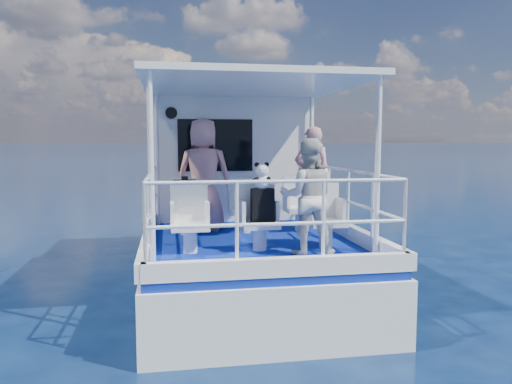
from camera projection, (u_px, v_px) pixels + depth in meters
ground at (247, 292)px, 7.70m from camera, size 2000.00×2000.00×0.00m
hull at (238, 275)px, 8.68m from camera, size 3.00×7.00×1.60m
deck at (238, 227)px, 8.59m from camera, size 2.90×6.90×0.10m
cabin at (229, 158)px, 9.75m from camera, size 2.85×2.00×2.20m
canopy at (249, 84)px, 7.19m from camera, size 3.00×3.20×0.08m
canopy_posts at (249, 163)px, 7.25m from camera, size 2.77×2.97×2.20m
railings at (253, 207)px, 6.99m from camera, size 2.84×3.59×1.00m
seat_port_fwd at (187, 222)px, 7.63m from camera, size 0.48×0.46×0.38m
seat_center_fwd at (245, 220)px, 7.78m from camera, size 0.48×0.46×0.38m
seat_stbd_fwd at (301, 219)px, 7.94m from camera, size 0.48×0.46×0.38m
seat_port_aft at (190, 238)px, 6.36m from camera, size 0.48×0.46×0.38m
seat_center_aft at (260, 236)px, 6.51m from camera, size 0.48×0.46×0.38m
seat_stbd_aft at (326, 234)px, 6.66m from camera, size 0.48×0.46×0.38m
passenger_port_fwd at (204, 175)px, 7.92m from camera, size 0.76×0.62×1.79m
passenger_stbd_fwd at (312, 176)px, 8.49m from camera, size 0.68×0.53×1.67m
passenger_stbd_aft at (308, 197)px, 6.21m from camera, size 0.81×0.69×1.45m
backpack_port at (185, 195)px, 7.56m from camera, size 0.35×0.19×0.45m
backpack_center at (262, 205)px, 6.42m from camera, size 0.29×0.16×0.43m
compact_camera at (185, 178)px, 7.55m from camera, size 0.10×0.06×0.06m
panda at (262, 176)px, 6.36m from camera, size 0.22×0.18×0.33m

